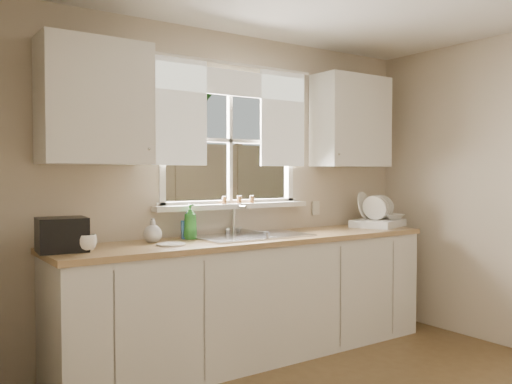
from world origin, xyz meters
TOP-DOWN VIEW (x-y plane):
  - room_walls at (0.00, -0.07)m, footprint 3.62×4.02m
  - window at (0.00, 2.00)m, footprint 1.38×0.16m
  - curtains at (0.00, 1.95)m, footprint 1.50×0.03m
  - base_cabinets at (0.00, 1.68)m, footprint 3.00×0.62m
  - countertop at (0.00, 1.68)m, footprint 3.04×0.65m
  - upper_cabinet_left at (-1.15, 1.82)m, footprint 0.70×0.33m
  - upper_cabinet_right at (1.15, 1.82)m, footprint 0.70×0.33m
  - wall_outlet at (0.88, 1.99)m, footprint 0.08×0.01m
  - sill_jars at (0.03, 1.94)m, footprint 0.30×0.04m
  - backyard at (0.58, 8.42)m, footprint 20.00×10.00m
  - sink at (0.00, 1.71)m, footprint 0.88×0.52m
  - dish_rack at (1.37, 1.70)m, footprint 0.57×0.51m
  - bowl at (1.50, 1.65)m, footprint 0.25×0.25m
  - soap_bottle_a at (-0.46, 1.83)m, footprint 0.12×0.12m
  - soap_bottle_b at (-0.46, 1.88)m, footprint 0.11×0.11m
  - soap_bottle_c at (-0.76, 1.81)m, footprint 0.15×0.15m
  - saucer at (-0.72, 1.60)m, footprint 0.20×0.20m
  - cup at (-1.28, 1.63)m, footprint 0.17×0.17m
  - black_appliance at (-1.40, 1.72)m, footprint 0.31×0.27m

SIDE VIEW (x-z plane):
  - base_cabinets at x=0.00m, z-range 0.00..0.87m
  - sink at x=0.00m, z-range 0.64..1.04m
  - countertop at x=0.00m, z-range 0.87..0.91m
  - saucer at x=-0.72m, z-range 0.91..0.92m
  - cup at x=-1.28m, z-range 0.91..1.02m
  - dish_rack at x=1.37m, z-range 0.82..1.13m
  - soap_bottle_c at x=-0.76m, z-range 0.91..1.08m
  - bowl at x=1.50m, z-range 0.97..1.02m
  - soap_bottle_b at x=-0.46m, z-range 0.91..1.10m
  - black_appliance at x=-1.40m, z-range 0.91..1.12m
  - soap_bottle_a at x=-0.46m, z-range 0.91..1.17m
  - wall_outlet at x=0.88m, z-range 1.02..1.14m
  - sill_jars at x=0.03m, z-range 1.15..1.21m
  - room_walls at x=0.00m, z-range -0.01..2.49m
  - window at x=0.00m, z-range 0.95..2.02m
  - upper_cabinet_left at x=-1.15m, z-range 1.45..2.25m
  - upper_cabinet_right at x=1.15m, z-range 1.45..2.25m
  - curtains at x=0.00m, z-range 1.53..2.34m
  - backyard at x=0.58m, z-range 0.40..6.53m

